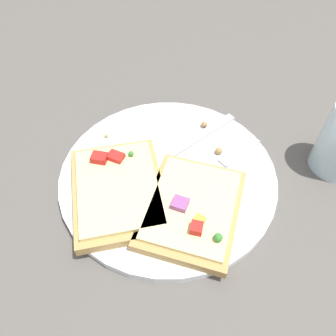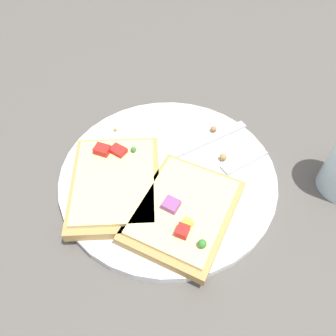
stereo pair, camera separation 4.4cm
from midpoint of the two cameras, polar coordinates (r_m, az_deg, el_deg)
The scene contains 7 objects.
ground_plane at distance 0.46m, azimuth 2.75°, elevation -1.91°, with size 4.00×4.00×0.00m, color #56514C.
plate at distance 0.45m, azimuth 2.78°, elevation -1.45°, with size 0.29×0.29×0.01m.
fork at distance 0.46m, azimuth 4.09°, elevation 2.25°, with size 0.14×0.19×0.01m.
knife at distance 0.45m, azimuth 11.59°, elevation -1.24°, with size 0.13×0.17×0.01m.
pizza_slice_main at distance 0.43m, azimuth -6.29°, elevation -2.72°, with size 0.16×0.13×0.03m.
pizza_slice_corner at distance 0.40m, azimuth 5.90°, elevation -7.68°, with size 0.17×0.16×0.03m.
crumb_scatter at distance 0.47m, azimuth 6.57°, elevation 2.76°, with size 0.10×0.17×0.01m.
Camera 2 is at (0.28, 0.02, 0.36)m, focal length 35.00 mm.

